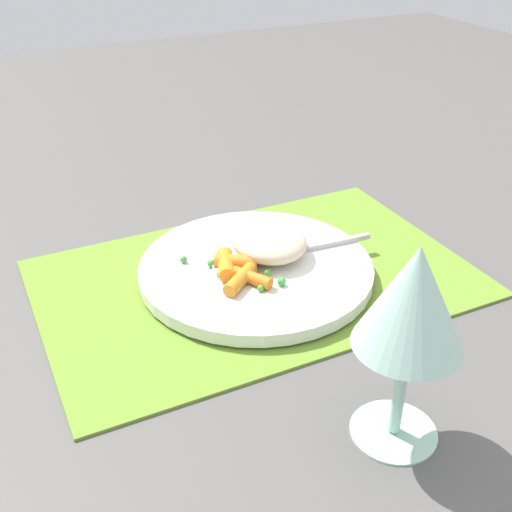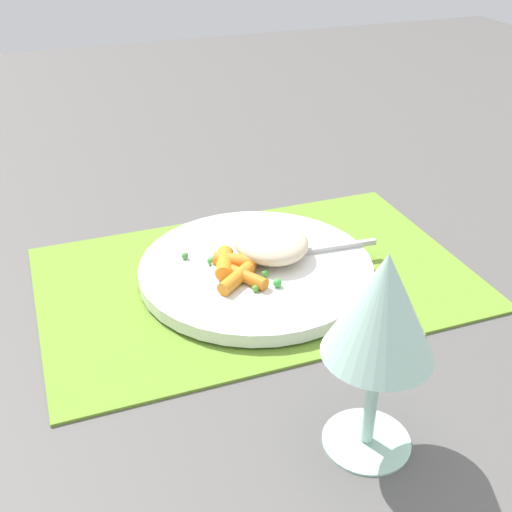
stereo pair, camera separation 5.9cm
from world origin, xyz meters
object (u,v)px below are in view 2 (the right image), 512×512
Objects in this scene: rice_mound at (271,241)px; carrot_portion at (235,269)px; plate at (256,269)px; fork at (280,258)px; wine_glass at (383,312)px.

rice_mound reaches higher than carrot_portion.
plate is 0.03m from fork.
plate is 0.04m from rice_mound.
fork is (-0.00, 0.02, -0.01)m from rice_mound.
plate is 1.32× the size of fork.
carrot_portion is (0.05, 0.03, -0.01)m from rice_mound.
fork is (-0.03, 0.00, 0.01)m from plate.
wine_glass reaches higher than rice_mound.
wine_glass is at bearing 85.38° from rice_mound.
rice_mound is (-0.02, -0.01, 0.02)m from plate.
carrot_portion is at bearing -82.82° from wine_glass.
carrot_portion is (0.03, 0.01, 0.01)m from plate.
carrot_portion is at bearing 28.53° from rice_mound.
plate is 1.48× the size of wine_glass.
fork is at bearing 176.18° from plate.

